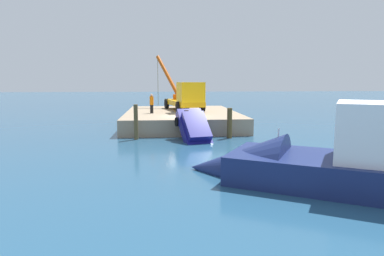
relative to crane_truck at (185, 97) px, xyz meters
The scene contains 9 objects.
ground 5.35m from the crane_truck, ahead, with size 200.00×200.00×0.00m, color navy.
dock 2.02m from the crane_truck, 48.42° to the right, with size 13.68×9.95×1.26m, color gray.
crane_truck is the anchor object (origin of this frame).
dock_worker 3.66m from the crane_truck, 58.11° to the right, with size 0.34×0.34×1.69m.
salvaged_car 9.16m from the crane_truck, ahead, with size 3.96×2.67×3.27m.
moored_yacht 20.09m from the crane_truck, 13.42° to the left, with size 10.33×14.13×6.23m.
piling_near 8.97m from the crane_truck, 26.95° to the right, with size 0.29×0.29×2.46m, color brown.
piling_mid 7.90m from the crane_truck, ahead, with size 0.32×0.32×2.01m, color brown.
piling_far 8.47m from the crane_truck, 18.00° to the left, with size 0.36×0.36×2.16m, color brown.
Camera 1 is at (26.71, -1.82, 4.08)m, focal length 31.55 mm.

